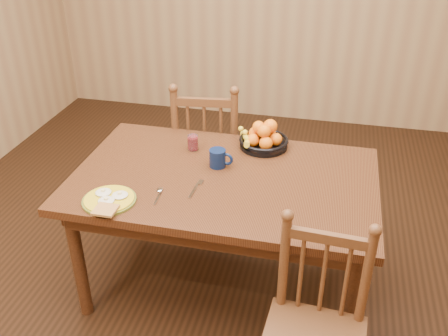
% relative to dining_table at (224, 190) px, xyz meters
% --- Properties ---
extents(room, '(4.52, 5.02, 2.72)m').
position_rel_dining_table_xyz_m(room, '(0.00, 0.00, 0.68)').
color(room, black).
rests_on(room, ground).
extents(dining_table, '(1.60, 1.00, 0.75)m').
position_rel_dining_table_xyz_m(dining_table, '(0.00, 0.00, 0.00)').
color(dining_table, black).
rests_on(dining_table, ground).
extents(chair_far, '(0.51, 0.49, 1.01)m').
position_rel_dining_table_xyz_m(chair_far, '(-0.27, 0.69, -0.17)').
color(chair_far, '#452414').
rests_on(chair_far, ground).
extents(chair_near, '(0.45, 0.43, 0.93)m').
position_rel_dining_table_xyz_m(chair_near, '(0.55, -0.69, -0.21)').
color(chair_near, '#452414').
rests_on(chair_near, ground).
extents(breakfast_plate, '(0.26, 0.29, 0.04)m').
position_rel_dining_table_xyz_m(breakfast_plate, '(-0.49, -0.36, 0.10)').
color(breakfast_plate, '#59601E').
rests_on(breakfast_plate, dining_table).
extents(fork, '(0.03, 0.18, 0.00)m').
position_rel_dining_table_xyz_m(fork, '(-0.11, -0.15, 0.09)').
color(fork, silver).
rests_on(fork, dining_table).
extents(spoon, '(0.04, 0.16, 0.01)m').
position_rel_dining_table_xyz_m(spoon, '(-0.28, -0.23, 0.09)').
color(spoon, silver).
rests_on(spoon, dining_table).
extents(coffee_mug, '(0.13, 0.09, 0.10)m').
position_rel_dining_table_xyz_m(coffee_mug, '(-0.05, 0.10, 0.14)').
color(coffee_mug, '#091636').
rests_on(coffee_mug, dining_table).
extents(juice_glass, '(0.06, 0.06, 0.09)m').
position_rel_dining_table_xyz_m(juice_glass, '(-0.24, 0.25, 0.13)').
color(juice_glass, silver).
rests_on(juice_glass, dining_table).
extents(fruit_bowl, '(0.32, 0.29, 0.17)m').
position_rel_dining_table_xyz_m(fruit_bowl, '(0.15, 0.38, 0.14)').
color(fruit_bowl, black).
rests_on(fruit_bowl, dining_table).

